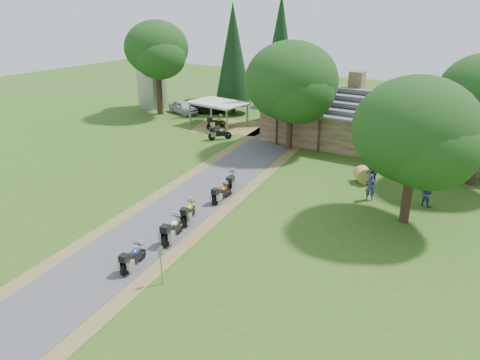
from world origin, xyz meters
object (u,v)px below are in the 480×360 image
Objects in this scene: carport at (218,114)px; motorcycle_carport_b at (220,133)px; lodge at (384,119)px; car_white_sedan at (183,105)px; car_dark_suv at (202,102)px; silo at (152,77)px; motorcycle_row_e at (231,181)px; motorcycle_carport_a at (216,122)px; motorcycle_row_c at (188,211)px; motorcycle_row_a at (133,256)px; hay_bale at (363,175)px; motorcycle_row_b at (172,228)px; motorcycle_row_d at (221,192)px.

carport is 2.90× the size of motorcycle_carport_b.
lodge is 22.89m from car_white_sedan.
silo is at bearing 73.84° from car_dark_suv.
lodge is at bearing -44.58° from motorcycle_row_e.
motorcycle_carport_a is (5.62, -5.12, -0.46)m from car_dark_suv.
silo is at bearing 25.76° from motorcycle_row_c.
silo is 3.76× the size of motorcycle_row_c.
carport is 6.88m from car_white_sedan.
motorcycle_carport_b is at bearing -106.18° from car_white_sedan.
car_dark_suv is 3.04× the size of motorcycle_row_e.
car_dark_suv is at bearing 8.58° from silo.
carport is 1.43m from motorcycle_carport_a.
motorcycle_row_e is at bearing -115.16° from car_white_sedan.
motorcycle_row_e is (-5.64, -15.40, -1.77)m from lodge.
motorcycle_row_a is 1.61× the size of hay_bale.
silo reaches higher than carport.
motorcycle_row_a is 0.94× the size of motorcycle_carport_b.
hay_bale is at bearing -36.65° from motorcycle_row_b.
motorcycle_row_a is (12.19, -24.71, -0.59)m from carport.
silo is 3.95× the size of motorcycle_row_a.
motorcycle_row_a is (23.76, -27.65, -2.95)m from silo.
motorcycle_row_d is at bearing -5.31° from motorcycle_row_a.
motorcycle_row_b is 7.73m from motorcycle_row_e.
car_white_sedan is 3.02× the size of motorcycle_row_a.
motorcycle_row_b is 1.01× the size of motorcycle_carport_a.
motorcycle_row_a is (17.24, -28.64, -0.53)m from car_dark_suv.
motorcycle_row_d is at bearing -117.53° from car_white_sedan.
carport is at bearing 45.09° from motorcycle_carport_a.
motorcycle_row_b is at bearing -53.89° from carport.
motorcycle_row_a is at bearing -110.77° from motorcycle_carport_b.
motorcycle_row_d is at bearing -47.61° from carport.
motorcycle_row_e is (10.71, -13.90, -0.54)m from carport.
carport is 1.02× the size of car_white_sedan.
carport is at bearing 10.30° from motorcycle_row_c.
motorcycle_row_d reaches higher than hay_bale.
motorcycle_carport_a reaches higher than hay_bale.
car_white_sedan is 25.36m from motorcycle_row_d.
lodge is 14.54m from motorcycle_carport_b.
motorcycle_row_b is (11.97, -21.53, -0.52)m from carport.
motorcycle_row_d is (-0.06, 3.47, -0.03)m from motorcycle_row_c.
motorcycle_row_c is at bearing 3.13° from motorcycle_row_b.
car_white_sedan is 2.77× the size of motorcycle_row_e.
motorcycle_carport_a is 3.96m from motorcycle_carport_b.
motorcycle_carport_a reaches higher than motorcycle_row_e.
car_white_sedan reaches higher than motorcycle_row_a.
lodge reaches higher than motorcycle_row_d.
lodge is at bearing -2.95° from silo.
silo is at bearing 49.56° from motorcycle_row_d.
silo is 31.41m from hay_bale.
motorcycle_row_e is at bearing 14.13° from motorcycle_row_d.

